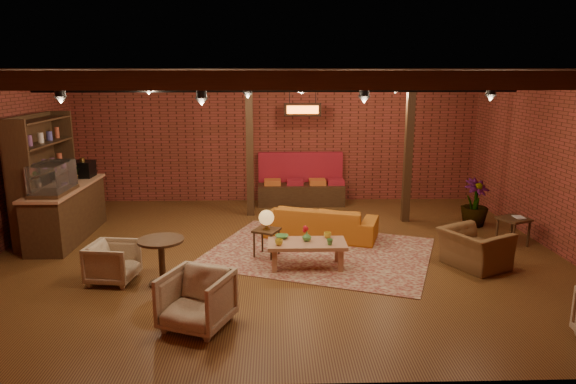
{
  "coord_description": "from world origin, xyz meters",
  "views": [
    {
      "loc": [
        -0.08,
        -8.75,
        3.15
      ],
      "look_at": [
        0.18,
        0.2,
        1.08
      ],
      "focal_mm": 32.0,
      "sensor_mm": 36.0,
      "label": 1
    }
  ],
  "objects_px": {
    "side_table_lamp": "(266,221)",
    "side_table_book": "(514,220)",
    "plant_tall": "(479,156)",
    "coffee_table": "(306,245)",
    "armchair_right": "(475,242)",
    "armchair_a": "(113,260)",
    "armchair_b": "(196,297)",
    "round_table_left": "(162,254)",
    "sofa": "(321,222)"
  },
  "relations": [
    {
      "from": "side_table_lamp",
      "to": "side_table_book",
      "type": "relative_size",
      "value": 1.34
    },
    {
      "from": "plant_tall",
      "to": "side_table_book",
      "type": "bearing_deg",
      "value": -79.66
    },
    {
      "from": "side_table_book",
      "to": "coffee_table",
      "type": "bearing_deg",
      "value": -165.76
    },
    {
      "from": "armchair_right",
      "to": "side_table_book",
      "type": "height_order",
      "value": "armchair_right"
    },
    {
      "from": "armchair_a",
      "to": "side_table_book",
      "type": "bearing_deg",
      "value": -69.95
    },
    {
      "from": "armchair_a",
      "to": "armchair_right",
      "type": "distance_m",
      "value": 5.84
    },
    {
      "from": "side_table_lamp",
      "to": "plant_tall",
      "type": "xyz_separation_m",
      "value": [
        4.37,
        1.76,
        0.86
      ]
    },
    {
      "from": "armchair_right",
      "to": "armchair_b",
      "type": "bearing_deg",
      "value": 86.74
    },
    {
      "from": "armchair_b",
      "to": "armchair_right",
      "type": "distance_m",
      "value": 4.74
    },
    {
      "from": "round_table_left",
      "to": "plant_tall",
      "type": "distance_m",
      "value": 6.71
    },
    {
      "from": "armchair_a",
      "to": "armchair_b",
      "type": "height_order",
      "value": "armchair_b"
    },
    {
      "from": "round_table_left",
      "to": "plant_tall",
      "type": "bearing_deg",
      "value": 26.33
    },
    {
      "from": "round_table_left",
      "to": "side_table_lamp",
      "type": "bearing_deg",
      "value": 36.97
    },
    {
      "from": "sofa",
      "to": "armchair_right",
      "type": "bearing_deg",
      "value": 164.02
    },
    {
      "from": "coffee_table",
      "to": "side_table_book",
      "type": "distance_m",
      "value": 4.07
    },
    {
      "from": "sofa",
      "to": "armchair_right",
      "type": "height_order",
      "value": "armchair_right"
    },
    {
      "from": "armchair_a",
      "to": "armchair_b",
      "type": "xyz_separation_m",
      "value": [
        1.51,
        -1.51,
        0.06
      ]
    },
    {
      "from": "armchair_a",
      "to": "plant_tall",
      "type": "distance_m",
      "value": 7.38
    },
    {
      "from": "sofa",
      "to": "side_table_book",
      "type": "xyz_separation_m",
      "value": [
        3.56,
        -0.58,
        0.18
      ]
    },
    {
      "from": "sofa",
      "to": "armchair_b",
      "type": "relative_size",
      "value": 2.7
    },
    {
      "from": "armchair_b",
      "to": "round_table_left",
      "type": "bearing_deg",
      "value": 139.84
    },
    {
      "from": "coffee_table",
      "to": "side_table_book",
      "type": "bearing_deg",
      "value": 14.24
    },
    {
      "from": "round_table_left",
      "to": "plant_tall",
      "type": "height_order",
      "value": "plant_tall"
    },
    {
      "from": "side_table_book",
      "to": "plant_tall",
      "type": "bearing_deg",
      "value": 100.34
    },
    {
      "from": "side_table_book",
      "to": "plant_tall",
      "type": "distance_m",
      "value": 1.66
    },
    {
      "from": "round_table_left",
      "to": "armchair_b",
      "type": "xyz_separation_m",
      "value": [
        0.72,
        -1.38,
        -0.09
      ]
    },
    {
      "from": "side_table_lamp",
      "to": "armchair_b",
      "type": "height_order",
      "value": "side_table_lamp"
    },
    {
      "from": "side_table_lamp",
      "to": "armchair_right",
      "type": "distance_m",
      "value": 3.52
    },
    {
      "from": "armchair_right",
      "to": "side_table_book",
      "type": "relative_size",
      "value": 1.55
    },
    {
      "from": "round_table_left",
      "to": "sofa",
      "type": "bearing_deg",
      "value": 40.33
    },
    {
      "from": "round_table_left",
      "to": "coffee_table",
      "type": "bearing_deg",
      "value": 16.2
    },
    {
      "from": "side_table_lamp",
      "to": "armchair_a",
      "type": "distance_m",
      "value": 2.6
    },
    {
      "from": "side_table_lamp",
      "to": "side_table_book",
      "type": "distance_m",
      "value": 4.63
    },
    {
      "from": "sofa",
      "to": "side_table_lamp",
      "type": "relative_size",
      "value": 2.57
    },
    {
      "from": "side_table_book",
      "to": "armchair_right",
      "type": "bearing_deg",
      "value": -137.12
    },
    {
      "from": "side_table_lamp",
      "to": "plant_tall",
      "type": "distance_m",
      "value": 4.79
    },
    {
      "from": "armchair_b",
      "to": "plant_tall",
      "type": "bearing_deg",
      "value": 61.8
    },
    {
      "from": "round_table_left",
      "to": "side_table_book",
      "type": "bearing_deg",
      "value": 14.95
    },
    {
      "from": "coffee_table",
      "to": "armchair_b",
      "type": "bearing_deg",
      "value": -126.72
    },
    {
      "from": "sofa",
      "to": "plant_tall",
      "type": "bearing_deg",
      "value": -149.71
    },
    {
      "from": "armchair_b",
      "to": "side_table_lamp",
      "type": "bearing_deg",
      "value": 93.79
    },
    {
      "from": "sofa",
      "to": "armchair_b",
      "type": "height_order",
      "value": "armchair_b"
    },
    {
      "from": "armchair_b",
      "to": "plant_tall",
      "type": "height_order",
      "value": "plant_tall"
    },
    {
      "from": "armchair_a",
      "to": "armchair_b",
      "type": "relative_size",
      "value": 0.86
    },
    {
      "from": "armchair_right",
      "to": "round_table_left",
      "type": "bearing_deg",
      "value": 68.88
    },
    {
      "from": "coffee_table",
      "to": "armchair_right",
      "type": "distance_m",
      "value": 2.8
    },
    {
      "from": "sofa",
      "to": "armchair_a",
      "type": "bearing_deg",
      "value": 49.79
    },
    {
      "from": "side_table_lamp",
      "to": "plant_tall",
      "type": "relative_size",
      "value": 0.28
    },
    {
      "from": "armchair_a",
      "to": "plant_tall",
      "type": "bearing_deg",
      "value": -59.59
    },
    {
      "from": "armchair_right",
      "to": "side_table_book",
      "type": "xyz_separation_m",
      "value": [
        1.14,
        1.06,
        0.07
      ]
    }
  ]
}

